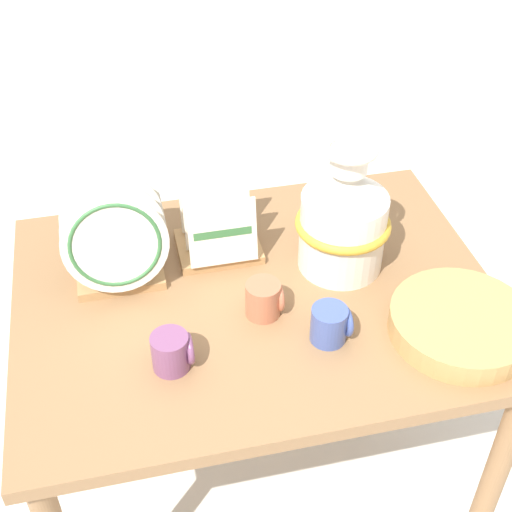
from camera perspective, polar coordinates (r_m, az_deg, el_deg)
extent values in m
plane|color=silver|center=(2.21, 0.00, -16.75)|extent=(14.00, 14.00, 0.00)
cube|color=olive|center=(1.67, 0.00, -3.37)|extent=(1.11, 0.83, 0.03)
cylinder|color=olive|center=(1.88, 18.55, -16.34)|extent=(0.06, 0.06, 0.68)
cylinder|color=olive|center=(2.17, -15.39, -5.79)|extent=(0.06, 0.06, 0.68)
cylinder|color=olive|center=(2.30, 10.33, -1.89)|extent=(0.06, 0.06, 0.68)
cylinder|color=white|center=(1.69, 6.91, 1.95)|extent=(0.20, 0.20, 0.20)
cone|color=white|center=(1.61, 7.28, 5.72)|extent=(0.20, 0.20, 0.07)
cylinder|color=white|center=(1.58, 7.47, 7.63)|extent=(0.09, 0.09, 0.06)
torus|color=white|center=(1.56, 7.55, 8.50)|extent=(0.12, 0.12, 0.02)
torus|color=gold|center=(1.67, 6.97, 2.59)|extent=(0.23, 0.23, 0.02)
cube|color=tan|center=(1.73, -10.82, -1.16)|extent=(0.20, 0.16, 0.02)
cylinder|color=tan|center=(1.76, -13.45, 1.02)|extent=(0.01, 0.01, 0.07)
cylinder|color=tan|center=(1.75, -8.87, 1.68)|extent=(0.01, 0.01, 0.07)
cylinder|color=silver|center=(1.59, -11.19, 0.85)|extent=(0.24, 0.05, 0.24)
torus|color=#38703D|center=(1.59, -11.19, 0.81)|extent=(0.21, 0.05, 0.20)
cylinder|color=silver|center=(1.63, -11.31, 1.85)|extent=(0.24, 0.05, 0.24)
cylinder|color=silver|center=(1.67, -11.42, 2.81)|extent=(0.24, 0.05, 0.24)
cylinder|color=silver|center=(1.71, -11.53, 3.73)|extent=(0.24, 0.05, 0.24)
cube|color=tan|center=(1.77, -3.03, 0.77)|extent=(0.20, 0.16, 0.02)
cylinder|color=tan|center=(1.79, -5.68, 2.88)|extent=(0.01, 0.01, 0.07)
cylinder|color=tan|center=(1.81, -1.24, 3.50)|extent=(0.01, 0.01, 0.07)
cube|color=silver|center=(1.66, -2.69, 1.85)|extent=(0.16, 0.04, 0.16)
cube|color=silver|center=(1.72, -3.13, 3.25)|extent=(0.16, 0.04, 0.16)
cube|color=silver|center=(1.77, -3.55, 4.57)|extent=(0.16, 0.04, 0.16)
cube|color=#38703D|center=(1.66, -2.68, 1.82)|extent=(0.14, 0.01, 0.02)
cylinder|color=tan|center=(1.63, 15.93, -5.78)|extent=(0.31, 0.31, 0.01)
cylinder|color=tan|center=(1.62, 15.98, -5.55)|extent=(0.31, 0.31, 0.01)
cylinder|color=tan|center=(1.61, 16.04, -5.32)|extent=(0.31, 0.31, 0.01)
cylinder|color=tan|center=(1.61, 16.10, -5.10)|extent=(0.31, 0.31, 0.01)
cylinder|color=tan|center=(1.60, 16.15, -4.87)|extent=(0.31, 0.31, 0.01)
cylinder|color=tan|center=(1.60, 16.21, -4.64)|extent=(0.31, 0.31, 0.01)
cylinder|color=#7A4770|center=(1.48, -6.86, -7.63)|extent=(0.08, 0.08, 0.08)
torus|color=#7A4770|center=(1.48, -5.35, -7.36)|extent=(0.01, 0.07, 0.07)
cylinder|color=#42569E|center=(1.53, 5.84, -5.47)|extent=(0.08, 0.08, 0.08)
torus|color=#42569E|center=(1.54, 7.25, -5.18)|extent=(0.01, 0.07, 0.07)
cylinder|color=#B76647|center=(1.58, 0.45, -3.49)|extent=(0.08, 0.08, 0.08)
torus|color=#B76647|center=(1.59, 1.83, -3.23)|extent=(0.01, 0.07, 0.07)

